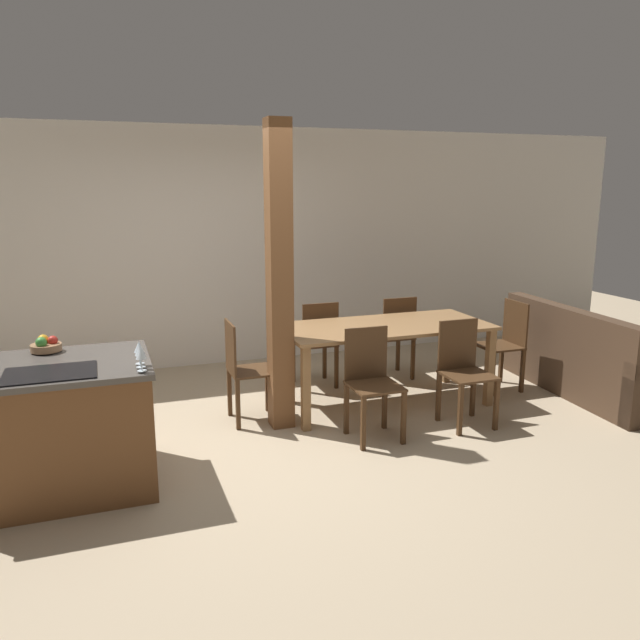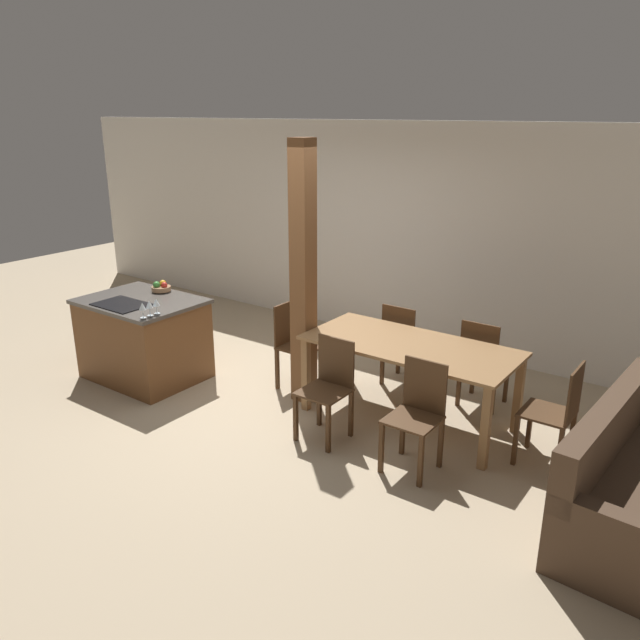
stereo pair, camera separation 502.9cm
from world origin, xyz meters
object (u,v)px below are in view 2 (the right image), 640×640
at_px(kitchen_island, 144,338).
at_px(dining_chair_far_left, 403,343).
at_px(dining_chair_near_left, 328,386).
at_px(wine_glass_near, 142,307).
at_px(wine_glass_far, 156,303).
at_px(dining_chair_head_end, 295,343).
at_px(timber_post, 303,277).
at_px(fruit_bowl, 161,287).
at_px(wine_glass_middle, 149,305).
at_px(dining_chair_far_right, 482,361).
at_px(dining_table, 410,354).
at_px(dining_chair_near_right, 417,413).
at_px(dining_chair_foot_end, 556,413).

relative_size(kitchen_island, dining_chair_far_left, 1.38).
xyz_separation_m(kitchen_island, dining_chair_near_left, (2.39, 0.11, 0.03)).
bearing_deg(wine_glass_near, wine_glass_far, 90.00).
bearing_deg(dining_chair_head_end, timber_post, -126.78).
relative_size(fruit_bowl, wine_glass_near, 1.35).
bearing_deg(dining_chair_far_left, dining_chair_near_left, 90.00).
distance_m(wine_glass_middle, timber_post, 1.53).
bearing_deg(dining_chair_far_right, timber_post, 30.15).
bearing_deg(wine_glass_far, wine_glass_middle, -90.00).
distance_m(dining_chair_near_left, dining_chair_far_left, 1.36).
bearing_deg(wine_glass_far, timber_post, 34.33).
bearing_deg(dining_table, dining_chair_near_right, -57.07).
bearing_deg(wine_glass_far, wine_glass_near, -90.00).
bearing_deg(dining_chair_foot_end, dining_table, -90.00).
distance_m(dining_table, dining_chair_foot_end, 1.36).
height_order(wine_glass_near, dining_chair_near_left, wine_glass_near).
bearing_deg(wine_glass_far, dining_chair_near_right, 7.17).
bearing_deg(dining_chair_far_left, dining_chair_foot_end, 159.21).
height_order(kitchen_island, dining_chair_foot_end, dining_chair_foot_end).
distance_m(fruit_bowl, dining_chair_head_end, 1.67).
bearing_deg(kitchen_island, dining_table, 15.61).
bearing_deg(kitchen_island, timber_post, 18.55).
distance_m(kitchen_island, dining_chair_far_right, 3.58).
xyz_separation_m(wine_glass_near, wine_glass_far, (0.00, 0.17, 0.00)).
bearing_deg(timber_post, wine_glass_far, -145.67).
relative_size(wine_glass_near, dining_chair_foot_end, 0.17).
distance_m(dining_chair_head_end, dining_chair_foot_end, 2.70).
distance_m(wine_glass_far, dining_table, 2.52).
bearing_deg(dining_chair_near_right, dining_chair_far_left, 122.93).
distance_m(wine_glass_middle, wine_glass_far, 0.08).
distance_m(fruit_bowl, dining_chair_near_left, 2.50).
relative_size(fruit_bowl, dining_table, 0.11).
bearing_deg(wine_glass_near, dining_chair_far_right, 34.53).
height_order(dining_chair_near_left, dining_chair_far_left, same).
height_order(fruit_bowl, dining_chair_head_end, fruit_bowl).
relative_size(fruit_bowl, wine_glass_far, 1.35).
height_order(dining_chair_far_left, dining_chair_foot_end, same).
xyz_separation_m(wine_glass_near, dining_chair_far_left, (1.84, 1.87, -0.53)).
relative_size(kitchen_island, wine_glass_middle, 8.00).
relative_size(wine_glass_far, timber_post, 0.06).
relative_size(wine_glass_near, dining_chair_near_left, 0.17).
bearing_deg(dining_chair_foot_end, wine_glass_far, -74.28).
bearing_deg(wine_glass_near, fruit_bowl, 129.42).
bearing_deg(timber_post, dining_chair_far_left, 54.11).
relative_size(dining_chair_near_left, dining_chair_head_end, 1.00).
xyz_separation_m(dining_chair_far_right, dining_chair_foot_end, (0.91, -0.68, 0.00)).
xyz_separation_m(wine_glass_far, dining_chair_near_left, (1.84, 0.34, -0.53)).
bearing_deg(kitchen_island, dining_chair_near_left, 2.65).
bearing_deg(dining_chair_head_end, wine_glass_far, 137.76).
distance_m(dining_chair_far_left, dining_chair_foot_end, 1.91).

